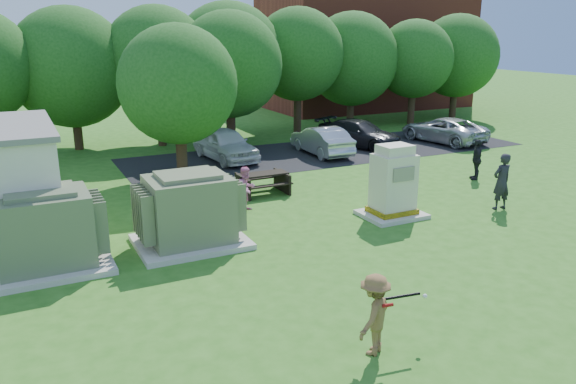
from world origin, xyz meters
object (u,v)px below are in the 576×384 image
car_white (225,144)px  car_dark (359,134)px  transformer_left (45,232)px  car_silver_a (321,140)px  car_silver_b (443,130)px  picnic_table (263,181)px  person_walking_right (477,159)px  transformer_right (189,211)px  generator_cabinet (393,186)px  batter (374,315)px  person_at_picnic (246,189)px  person_by_generator (502,182)px

car_white → car_dark: size_ratio=0.93×
transformer_left → car_dark: bearing=31.2°
car_silver_a → car_silver_b: size_ratio=0.87×
picnic_table → person_walking_right: bearing=-12.5°
transformer_right → car_silver_a: bearing=43.4°
generator_cabinet → transformer_right: bearing=175.6°
picnic_table → car_silver_b: car_silver_b is taller
batter → person_at_picnic: batter is taller
person_walking_right → car_silver_b: person_walking_right is taller
transformer_left → person_by_generator: 14.02m
transformer_right → person_at_picnic: bearing=39.7°
transformer_right → transformer_left: bearing=180.0°
person_by_generator → car_white: person_by_generator is taller
car_silver_a → car_silver_b: bearing=-179.9°
generator_cabinet → person_at_picnic: 4.78m
person_by_generator → car_dark: bearing=-97.3°
generator_cabinet → car_silver_a: bearing=74.2°
car_silver_b → car_white: bearing=-14.7°
batter → car_white: bearing=-133.3°
person_by_generator → car_silver_b: bearing=-121.4°
car_dark → car_silver_b: bearing=-34.9°
batter → person_by_generator: size_ratio=0.83×
picnic_table → person_by_generator: 8.24m
batter → car_silver_b: 21.45m
batter → car_silver_b: (15.05, 15.28, -0.13)m
transformer_right → car_silver_a: size_ratio=0.73×
person_at_picnic → car_silver_a: size_ratio=0.36×
transformer_right → car_silver_a: 12.58m
car_dark → person_walking_right: bearing=-109.1°
transformer_right → car_white: bearing=64.4°
transformer_right → car_dark: bearing=38.5°
person_at_picnic → person_walking_right: 9.80m
batter → person_walking_right: (10.94, 8.65, 0.03)m
batter → car_dark: 19.26m
transformer_left → person_by_generator: size_ratio=1.57×
person_walking_right → generator_cabinet: bearing=-36.5°
transformer_right → car_silver_b: size_ratio=0.63×
picnic_table → person_walking_right: size_ratio=1.12×
generator_cabinet → car_white: generator_cabinet is taller
transformer_left → car_white: bearing=49.2°
picnic_table → person_at_picnic: (-1.29, -1.58, 0.26)m
generator_cabinet → car_silver_a: generator_cabinet is taller
batter → car_dark: size_ratio=0.34×
person_walking_right → picnic_table: bearing=-70.8°
picnic_table → person_at_picnic: bearing=-129.3°
car_silver_a → car_silver_b: (7.34, -0.21, -0.02)m
person_walking_right → car_silver_b: 7.80m
car_white → car_silver_b: bearing=-10.9°
person_by_generator → car_dark: person_by_generator is taller
batter → car_dark: batter is taller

